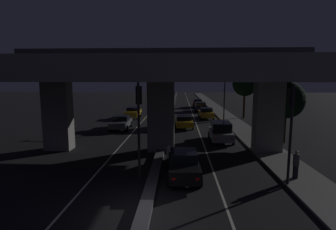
% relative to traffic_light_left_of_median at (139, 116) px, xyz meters
% --- Properties ---
extents(ground_plane, '(200.00, 200.00, 0.00)m').
position_rel_traffic_light_left_of_median_xyz_m(ground_plane, '(0.70, -3.50, -3.71)').
color(ground_plane, black).
extents(lane_line_left_inner, '(0.12, 126.00, 0.00)m').
position_rel_traffic_light_left_of_median_xyz_m(lane_line_left_inner, '(-2.84, 31.50, -3.71)').
color(lane_line_left_inner, beige).
rests_on(lane_line_left_inner, ground_plane).
extents(lane_line_right_inner, '(0.12, 126.00, 0.00)m').
position_rel_traffic_light_left_of_median_xyz_m(lane_line_right_inner, '(4.24, 31.50, -3.71)').
color(lane_line_right_inner, beige).
rests_on(lane_line_right_inner, ground_plane).
extents(median_divider, '(0.60, 126.00, 0.26)m').
position_rel_traffic_light_left_of_median_xyz_m(median_divider, '(0.70, 31.50, -3.58)').
color(median_divider, '#4C4C51').
rests_on(median_divider, ground_plane).
extents(sidewalk_right, '(2.66, 126.00, 0.13)m').
position_rel_traffic_light_left_of_median_xyz_m(sidewalk_right, '(9.11, 24.50, -3.65)').
color(sidewalk_right, slate).
rests_on(sidewalk_right, ground_plane).
extents(elevated_overpass, '(22.44, 11.52, 7.92)m').
position_rel_traffic_light_left_of_median_xyz_m(elevated_overpass, '(0.70, 6.53, 2.23)').
color(elevated_overpass, gray).
rests_on(elevated_overpass, ground_plane).
extents(traffic_light_left_of_median, '(0.30, 0.49, 5.46)m').
position_rel_traffic_light_left_of_median_xyz_m(traffic_light_left_of_median, '(0.00, 0.00, 0.00)').
color(traffic_light_left_of_median, black).
rests_on(traffic_light_left_of_median, ground_plane).
extents(traffic_light_right_of_median, '(0.30, 0.49, 5.36)m').
position_rel_traffic_light_left_of_median_xyz_m(traffic_light_right_of_median, '(7.88, 0.00, -0.06)').
color(traffic_light_right_of_median, black).
rests_on(traffic_light_right_of_median, ground_plane).
extents(street_lamp, '(2.40, 0.32, 7.79)m').
position_rel_traffic_light_left_of_median_xyz_m(street_lamp, '(7.86, 22.23, 0.92)').
color(street_lamp, '#2D2D30').
rests_on(street_lamp, ground_plane).
extents(car_black_lead, '(1.97, 4.40, 1.56)m').
position_rel_traffic_light_left_of_median_xyz_m(car_black_lead, '(2.38, 0.96, -2.92)').
color(car_black_lead, black).
rests_on(car_black_lead, ground_plane).
extents(car_silver_second, '(2.18, 4.02, 1.76)m').
position_rel_traffic_light_left_of_median_xyz_m(car_silver_second, '(5.89, 9.89, -2.82)').
color(car_silver_second, gray).
rests_on(car_silver_second, ground_plane).
extents(car_taxi_yellow_third, '(2.20, 4.25, 1.42)m').
position_rel_traffic_light_left_of_median_xyz_m(car_taxi_yellow_third, '(2.63, 16.46, -2.98)').
color(car_taxi_yellow_third, gold).
rests_on(car_taxi_yellow_third, ground_plane).
extents(car_taxi_yellow_fourth, '(2.07, 3.97, 1.53)m').
position_rel_traffic_light_left_of_median_xyz_m(car_taxi_yellow_fourth, '(5.91, 23.85, -2.93)').
color(car_taxi_yellow_fourth, gold).
rests_on(car_taxi_yellow_fourth, ground_plane).
extents(car_dark_blue_fifth, '(2.00, 4.48, 1.59)m').
position_rel_traffic_light_left_of_median_xyz_m(car_dark_blue_fifth, '(5.76, 32.12, -2.88)').
color(car_dark_blue_fifth, '#141938').
rests_on(car_dark_blue_fifth, ground_plane).
extents(car_dark_red_sixth, '(1.83, 4.34, 1.62)m').
position_rel_traffic_light_left_of_median_xyz_m(car_dark_red_sixth, '(5.69, 38.48, -2.89)').
color(car_dark_red_sixth, '#591414').
rests_on(car_dark_red_sixth, ground_plane).
extents(car_grey_lead_oncoming, '(2.09, 4.45, 1.51)m').
position_rel_traffic_light_left_of_median_xyz_m(car_grey_lead_oncoming, '(-4.48, 15.39, -2.94)').
color(car_grey_lead_oncoming, '#515459').
rests_on(car_grey_lead_oncoming, ground_plane).
extents(car_taxi_yellow_second_oncoming, '(2.03, 4.16, 1.56)m').
position_rel_traffic_light_left_of_median_xyz_m(car_taxi_yellow_second_oncoming, '(-4.59, 23.74, -2.89)').
color(car_taxi_yellow_second_oncoming, gold).
rests_on(car_taxi_yellow_second_oncoming, ground_plane).
extents(motorcycle_black_filtering_near, '(0.34, 1.92, 1.39)m').
position_rel_traffic_light_left_of_median_xyz_m(motorcycle_black_filtering_near, '(1.48, 2.61, -3.12)').
color(motorcycle_black_filtering_near, black).
rests_on(motorcycle_black_filtering_near, ground_plane).
extents(motorcycle_blue_filtering_mid, '(0.34, 1.98, 1.48)m').
position_rel_traffic_light_left_of_median_xyz_m(motorcycle_blue_filtering_mid, '(1.36, 7.88, -3.08)').
color(motorcycle_blue_filtering_mid, black).
rests_on(motorcycle_blue_filtering_mid, ground_plane).
extents(motorcycle_white_filtering_far, '(0.32, 1.89, 1.42)m').
position_rel_traffic_light_left_of_median_xyz_m(motorcycle_white_filtering_far, '(1.43, 16.19, -3.10)').
color(motorcycle_white_filtering_far, black).
rests_on(motorcycle_white_filtering_far, ground_plane).
extents(pedestrian_on_sidewalk, '(0.34, 0.34, 1.59)m').
position_rel_traffic_light_left_of_median_xyz_m(pedestrian_on_sidewalk, '(8.63, 0.74, -2.79)').
color(pedestrian_on_sidewalk, black).
rests_on(pedestrian_on_sidewalk, sidewalk_right).
extents(roadside_tree_kerbside_near, '(3.25, 3.25, 5.45)m').
position_rel_traffic_light_left_of_median_xyz_m(roadside_tree_kerbside_near, '(11.39, 9.60, 0.10)').
color(roadside_tree_kerbside_near, '#2D2116').
rests_on(roadside_tree_kerbside_near, ground_plane).
extents(roadside_tree_kerbside_mid, '(3.47, 3.47, 6.65)m').
position_rel_traffic_light_left_of_median_xyz_m(roadside_tree_kerbside_mid, '(11.35, 24.12, 1.18)').
color(roadside_tree_kerbside_mid, '#2D2116').
rests_on(roadside_tree_kerbside_mid, ground_plane).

